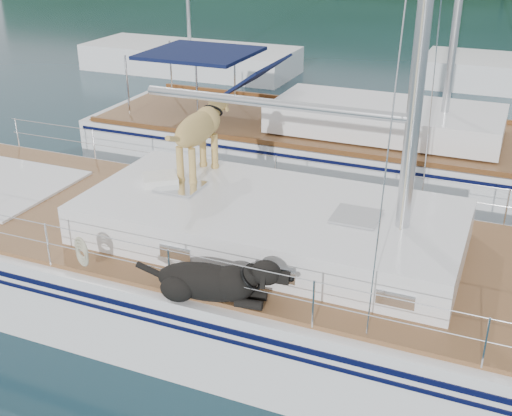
% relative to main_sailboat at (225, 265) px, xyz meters
% --- Properties ---
extents(ground, '(120.00, 120.00, 0.00)m').
position_rel_main_sailboat_xyz_m(ground, '(-0.09, 0.00, -0.69)').
color(ground, black).
rests_on(ground, ground).
extents(main_sailboat, '(12.00, 3.93, 14.01)m').
position_rel_main_sailboat_xyz_m(main_sailboat, '(0.00, 0.00, 0.00)').
color(main_sailboat, white).
rests_on(main_sailboat, ground).
extents(neighbor_sailboat, '(11.00, 3.50, 13.30)m').
position_rel_main_sailboat_xyz_m(neighbor_sailboat, '(-0.03, 5.83, -0.06)').
color(neighbor_sailboat, white).
rests_on(neighbor_sailboat, ground).
extents(bg_boat_west, '(8.00, 3.00, 11.65)m').
position_rel_main_sailboat_xyz_m(bg_boat_west, '(-8.09, 14.00, -0.24)').
color(bg_boat_west, white).
rests_on(bg_boat_west, ground).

